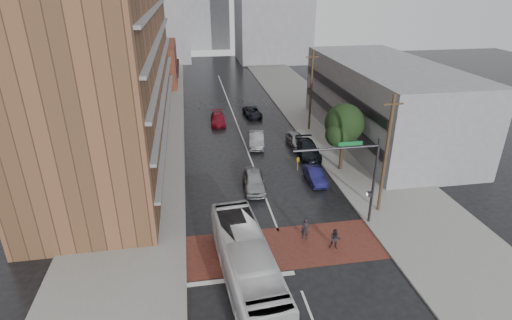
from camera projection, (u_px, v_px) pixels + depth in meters
ground at (286, 251)px, 28.28m from camera, size 160.00×160.00×0.00m
crosswalk at (285, 247)px, 28.72m from camera, size 14.00×5.00×0.02m
sidewalk_west at (147, 136)px, 48.93m from camera, size 9.00×90.00×0.15m
sidewalk_east at (326, 125)px, 52.46m from camera, size 9.00×90.00×0.15m
apartment_block at (107, 17)px, 41.90m from camera, size 10.00×44.00×28.00m
storefront_west at (154, 63)px, 73.48m from camera, size 8.00×16.00×7.00m
building_east at (384, 102)px, 46.91m from camera, size 11.00×26.00×9.00m
distant_tower_center at (205, 2)px, 108.62m from camera, size 12.00×10.00×24.00m
street_tree at (344, 126)px, 38.44m from camera, size 4.20×4.10×6.90m
signal_mast at (357, 170)px, 29.47m from camera, size 6.50×0.30×7.20m
utility_pole_near at (386, 155)px, 31.10m from camera, size 1.60×0.26×10.00m
utility_pole_far at (311, 90)px, 49.06m from camera, size 1.60×0.26×10.00m
transit_bus at (247, 265)px, 24.44m from camera, size 3.64×11.82×3.24m
pedestrian_a at (305, 229)px, 29.33m from camera, size 0.73×0.61×1.70m
pedestrian_b at (335, 239)px, 28.27m from camera, size 0.95×0.87×1.60m
car_travel_a at (254, 181)px, 36.42m from camera, size 2.29×4.97×1.65m
car_travel_b at (256, 140)px, 45.88m from camera, size 2.32×4.90×1.55m
car_travel_c at (218, 119)px, 52.97m from camera, size 2.10×4.81×1.38m
suv_travel at (252, 112)px, 55.98m from camera, size 2.44×4.70×1.27m
car_parked_near at (315, 175)px, 37.78m from camera, size 1.45×4.08×1.34m
car_parked_mid at (308, 149)px, 43.29m from camera, size 2.56×5.48×1.55m
car_parked_far at (296, 140)px, 46.04m from camera, size 1.83×4.35×1.47m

